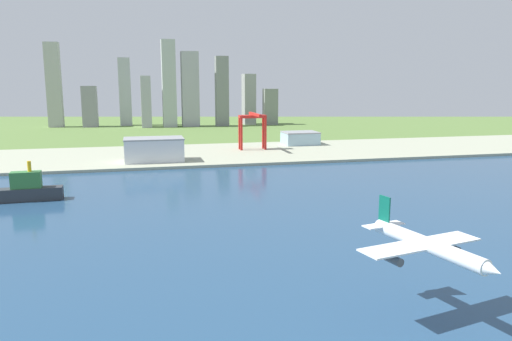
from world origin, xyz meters
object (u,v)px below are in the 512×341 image
object	(u,v)px
container_barge	(23,190)
warehouse_annex	(300,138)
airplane_landing	(428,245)
warehouse_main	(154,149)
port_crane_red	(253,123)

from	to	relation	value
container_barge	warehouse_annex	bearing A→B (deg)	39.62
container_barge	warehouse_annex	distance (m)	312.63
airplane_landing	warehouse_main	world-z (taller)	airplane_landing
warehouse_main	warehouse_annex	bearing A→B (deg)	26.45
container_barge	warehouse_annex	size ratio (longest dim) A/B	1.26
warehouse_main	port_crane_red	bearing A→B (deg)	27.01
port_crane_red	airplane_landing	bearing A→B (deg)	-95.06
airplane_landing	warehouse_main	bearing A→B (deg)	102.33
airplane_landing	container_barge	xyz separation A→B (m)	(-149.10, 189.73, -16.81)
port_crane_red	warehouse_main	distance (m)	113.15
warehouse_annex	port_crane_red	bearing A→B (deg)	-154.49
port_crane_red	warehouse_annex	world-z (taller)	port_crane_red
airplane_landing	port_crane_red	world-z (taller)	port_crane_red
airplane_landing	warehouse_annex	xyz separation A→B (m)	(91.69, 389.10, -13.92)
container_barge	warehouse_main	distance (m)	145.19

